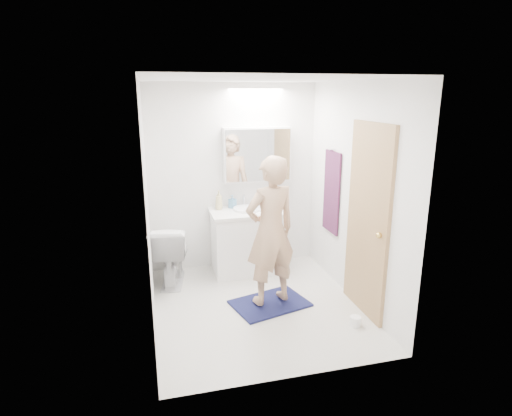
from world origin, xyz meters
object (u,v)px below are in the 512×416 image
object	(u,v)px
person	(271,231)
soap_bottle_b	(232,201)
toilet	(171,253)
vanity_cabinet	(248,242)
toothbrush_cup	(266,203)
toilet_paper_roll	(355,321)
medicine_cabinet	(257,155)
soap_bottle_a	(219,200)

from	to	relation	value
person	soap_bottle_b	bearing A→B (deg)	-96.05
toilet	soap_bottle_b	size ratio (longest dim) A/B	4.37
vanity_cabinet	toilet	distance (m)	1.00
toilet	person	size ratio (longest dim) A/B	0.47
person	toothbrush_cup	xyz separation A→B (m)	(0.26, 1.13, 0.01)
person	toothbrush_cup	bearing A→B (deg)	-117.96
person	toilet_paper_roll	xyz separation A→B (m)	(0.71, -0.64, -0.81)
vanity_cabinet	toilet	size ratio (longest dim) A/B	1.19
toilet	toothbrush_cup	xyz separation A→B (m)	(1.28, 0.27, 0.49)
vanity_cabinet	medicine_cabinet	xyz separation A→B (m)	(0.17, 0.21, 1.11)
vanity_cabinet	toilet_paper_roll	size ratio (longest dim) A/B	8.18
medicine_cabinet	toilet_paper_roll	size ratio (longest dim) A/B	8.00
medicine_cabinet	soap_bottle_a	world-z (taller)	medicine_cabinet
toilet_paper_roll	soap_bottle_b	bearing A→B (deg)	116.42
vanity_cabinet	soap_bottle_b	xyz separation A→B (m)	(-0.16, 0.18, 0.52)
medicine_cabinet	toilet	world-z (taller)	medicine_cabinet
vanity_cabinet	toothbrush_cup	size ratio (longest dim) A/B	9.08
toothbrush_cup	person	bearing A→B (deg)	-102.99
toilet_paper_roll	vanity_cabinet	bearing A→B (deg)	114.29
toilet	person	distance (m)	1.41
soap_bottle_a	person	bearing A→B (deg)	-72.05
toilet	soap_bottle_a	world-z (taller)	soap_bottle_a
person	soap_bottle_a	bearing A→B (deg)	-87.01
person	toothbrush_cup	size ratio (longest dim) A/B	16.30
person	soap_bottle_b	distance (m)	1.17
toothbrush_cup	toilet_paper_roll	size ratio (longest dim) A/B	0.90
toilet	person	xyz separation A→B (m)	(1.01, -0.86, 0.48)
medicine_cabinet	person	size ratio (longest dim) A/B	0.54
medicine_cabinet	person	world-z (taller)	medicine_cabinet
vanity_cabinet	toilet_paper_roll	xyz separation A→B (m)	(0.73, -1.61, -0.34)
toilet_paper_roll	medicine_cabinet	bearing A→B (deg)	106.89
vanity_cabinet	soap_bottle_a	xyz separation A→B (m)	(-0.35, 0.15, 0.55)
medicine_cabinet	toilet	distance (m)	1.65
toilet	toothbrush_cup	size ratio (longest dim) A/B	7.62
medicine_cabinet	soap_bottle_b	bearing A→B (deg)	-174.92
person	toilet_paper_roll	world-z (taller)	person
person	toilet_paper_roll	size ratio (longest dim) A/B	14.69
medicine_cabinet	toilet	bearing A→B (deg)	-164.48
person	vanity_cabinet	bearing A→B (deg)	-103.92
medicine_cabinet	soap_bottle_a	bearing A→B (deg)	-173.42
toilet	toilet_paper_roll	distance (m)	2.31
medicine_cabinet	person	xyz separation A→B (m)	(-0.16, -1.18, -0.64)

